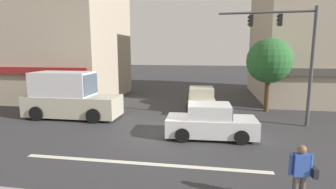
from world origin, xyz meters
name	(u,v)px	position (x,y,z in m)	size (l,w,h in m)	color
ground_plane	(161,133)	(0.00, 0.00, 0.00)	(120.00, 120.00, 0.00)	#333335
lane_marking_stripe	(142,163)	(0.00, -3.50, 0.00)	(9.00, 0.24, 0.01)	silver
building_left_block	(40,42)	(-12.31, 8.83, 4.76)	(13.47, 8.84, 9.52)	tan
building_right_corner	(331,27)	(11.90, 11.75, 5.86)	(11.36, 10.77, 11.72)	tan
street_tree	(269,61)	(6.01, 5.80, 3.33)	(2.88, 2.88, 4.79)	#4C3823
utility_pole_near_left	(80,49)	(-7.13, 5.98, 4.14)	(1.40, 0.22, 7.99)	brown
traffic_light_mast	(293,47)	(6.48, 2.57, 4.18)	(4.89, 0.42, 6.20)	#47474C
sedan_crossing_center	(211,122)	(2.38, -0.17, 0.71)	(4.17, 2.02, 1.58)	silver
box_truck_waiting_far	(70,97)	(-5.98, 2.16, 1.25)	(5.61, 2.27, 2.75)	#B7B29E
sedan_approaching_near	(201,100)	(1.72, 5.39, 0.71)	(2.10, 4.21, 1.58)	#B7B29E
pedestrian_foreground_with_bag	(301,172)	(4.67, -5.37, 0.95)	(0.68, 0.29, 1.67)	#4C4742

